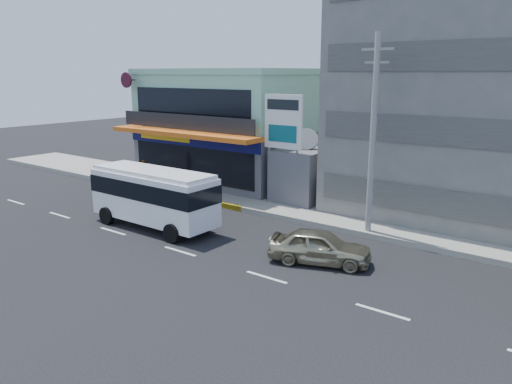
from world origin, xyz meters
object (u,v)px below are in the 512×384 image
minibus (153,193)px  sedan (320,246)px  satellite_dish (306,148)px  utility_pole_near (373,135)px  billboard (283,128)px  motorcycle_rider (145,182)px  concrete_building (501,94)px  shop_building (237,128)px

minibus → sedan: size_ratio=1.70×
satellite_dish → utility_pole_near: utility_pole_near is taller
minibus → sedan: 9.78m
billboard → minibus: size_ratio=0.91×
satellite_dish → billboard: (-0.50, -1.80, 1.35)m
minibus → motorcycle_rider: minibus is taller
utility_pole_near → minibus: 11.71m
concrete_building → sedan: concrete_building is taller
concrete_building → utility_pole_near: concrete_building is taller
sedan → motorcycle_rider: size_ratio=1.95×
utility_pole_near → minibus: bearing=-150.2°
satellite_dish → sedan: (5.91, -8.31, -2.82)m
satellite_dish → billboard: bearing=-105.5°
concrete_building → satellite_dish: concrete_building is taller
concrete_building → motorcycle_rider: size_ratio=7.01×
satellite_dish → minibus: size_ratio=0.20×
shop_building → concrete_building: concrete_building is taller
minibus → motorcycle_rider: (-6.60, 4.99, -1.13)m
concrete_building → minibus: 19.73m
sedan → utility_pole_near: bearing=-20.5°
shop_building → minibus: size_ratio=1.64×
utility_pole_near → concrete_building: bearing=62.2°
shop_building → utility_pole_near: 15.50m
billboard → minibus: 8.63m
billboard → minibus: billboard is taller
satellite_dish → minibus: bearing=-112.2°
utility_pole_near → sedan: bearing=-91.1°
satellite_dish → motorcycle_rider: (-10.35, -4.20, -2.82)m
concrete_building → motorcycle_rider: (-20.35, -8.20, -6.25)m
concrete_building → utility_pole_near: bearing=-117.8°
concrete_building → billboard: bearing=-151.1°
shop_building → motorcycle_rider: (-2.35, -7.15, -3.24)m
shop_building → motorcycle_rider: bearing=-108.2°
billboard → utility_pole_near: utility_pole_near is taller
satellite_dish → motorcycle_rider: size_ratio=0.66×
motorcycle_rider → satellite_dish: bearing=22.1°
satellite_dish → billboard: billboard is taller
shop_building → billboard: bearing=-32.3°
minibus → motorcycle_rider: 8.35m
concrete_building → motorcycle_rider: bearing=-158.1°
satellite_dish → minibus: 10.07m
concrete_building → utility_pole_near: 8.79m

